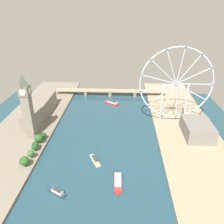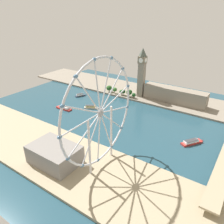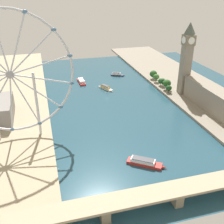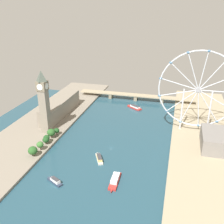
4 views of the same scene
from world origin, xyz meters
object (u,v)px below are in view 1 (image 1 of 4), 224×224
(clock_tower, at_px, (27,107))
(tour_boat_3, at_px, (112,102))
(tour_boat_0, at_px, (118,182))
(tour_boat_1, at_px, (95,160))
(river_bridge, at_px, (110,91))
(tour_boat_2, at_px, (57,192))
(parliament_block, at_px, (41,109))
(riverside_hall, at_px, (197,129))
(ferris_wheel, at_px, (176,84))

(clock_tower, bearing_deg, tour_boat_3, 50.89)
(tour_boat_0, xyz_separation_m, tour_boat_1, (-28.86, 36.21, 0.03))
(river_bridge, bearing_deg, tour_boat_0, -84.91)
(clock_tower, height_order, tour_boat_2, clock_tower)
(tour_boat_0, height_order, tour_boat_3, tour_boat_0)
(tour_boat_1, bearing_deg, clock_tower, 36.88)
(parliament_block, bearing_deg, river_bridge, 45.24)
(tour_boat_1, height_order, tour_boat_3, tour_boat_1)
(parliament_block, relative_size, tour_boat_1, 4.22)
(tour_boat_0, distance_m, tour_boat_3, 213.00)
(tour_boat_3, bearing_deg, parliament_block, 64.89)
(riverside_hall, height_order, tour_boat_1, riverside_hall)
(clock_tower, relative_size, tour_boat_2, 3.96)
(ferris_wheel, relative_size, tour_boat_2, 5.12)
(river_bridge, bearing_deg, tour_boat_1, -91.59)
(ferris_wheel, distance_m, tour_boat_0, 175.97)
(clock_tower, distance_m, tour_boat_2, 126.82)
(clock_tower, distance_m, parliament_block, 73.13)
(clock_tower, xyz_separation_m, riverside_hall, (232.55, 16.16, -36.95))
(tour_boat_3, bearing_deg, ferris_wheel, 179.94)
(riverside_hall, relative_size, tour_boat_3, 1.75)
(tour_boat_0, bearing_deg, river_bridge, -176.57)
(riverside_hall, bearing_deg, river_bridge, 130.11)
(tour_boat_1, bearing_deg, tour_boat_3, -30.62)
(river_bridge, bearing_deg, ferris_wheel, -47.05)
(tour_boat_0, bearing_deg, riverside_hall, 130.37)
(ferris_wheel, bearing_deg, river_bridge, 132.95)
(clock_tower, bearing_deg, river_bridge, 59.92)
(river_bridge, distance_m, tour_boat_2, 275.82)
(ferris_wheel, bearing_deg, clock_tower, -163.74)
(ferris_wheel, xyz_separation_m, tour_boat_1, (-111.45, -106.30, -61.90))
(clock_tower, relative_size, riverside_hall, 1.68)
(river_bridge, distance_m, tour_boat_1, 219.66)
(tour_boat_0, relative_size, tour_boat_3, 1.11)
(riverside_hall, bearing_deg, parliament_block, 168.74)
(ferris_wheel, bearing_deg, parliament_block, 178.91)
(river_bridge, distance_m, tour_boat_3, 44.19)
(tour_boat_2, bearing_deg, ferris_wheel, -104.50)
(clock_tower, height_order, ferris_wheel, ferris_wheel)
(river_bridge, xyz_separation_m, tour_boat_3, (5.20, -43.41, -6.40))
(ferris_wheel, relative_size, riverside_hall, 2.17)
(ferris_wheel, bearing_deg, tour_boat_0, -120.09)
(tour_boat_1, distance_m, tour_boat_2, 62.64)
(tour_boat_2, xyz_separation_m, tour_boat_3, (43.80, 229.62, 0.06))
(clock_tower, bearing_deg, riverside_hall, 3.97)
(tour_boat_0, bearing_deg, tour_boat_3, -176.93)
(tour_boat_3, bearing_deg, tour_boat_0, 129.53)
(ferris_wheel, xyz_separation_m, tour_boat_2, (-143.95, -159.85, -61.98))
(clock_tower, bearing_deg, parliament_block, 97.04)
(ferris_wheel, distance_m, riverside_hall, 72.39)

